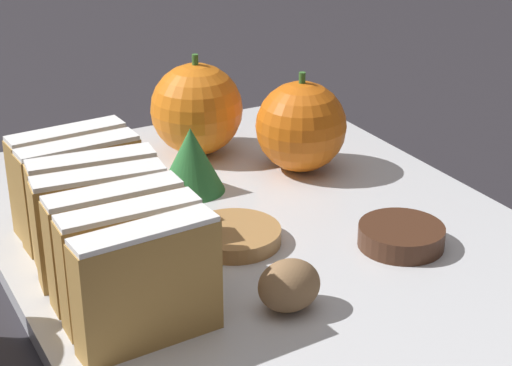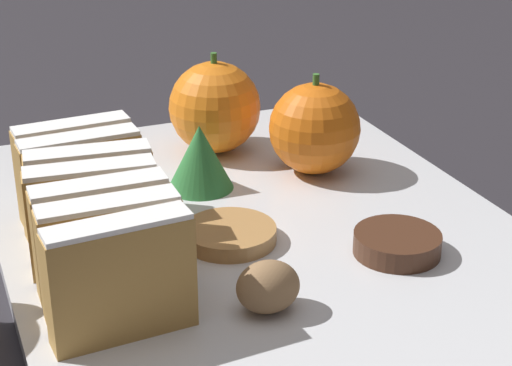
{
  "view_description": "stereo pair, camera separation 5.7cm",
  "coord_description": "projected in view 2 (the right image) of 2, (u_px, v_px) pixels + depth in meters",
  "views": [
    {
      "loc": [
        -0.25,
        -0.46,
        0.28
      ],
      "look_at": [
        0.0,
        0.0,
        0.04
      ],
      "focal_mm": 60.0,
      "sensor_mm": 36.0,
      "label": 1
    },
    {
      "loc": [
        -0.2,
        -0.48,
        0.28
      ],
      "look_at": [
        0.0,
        0.0,
        0.04
      ],
      "focal_mm": 60.0,
      "sensor_mm": 36.0,
      "label": 2
    }
  ],
  "objects": [
    {
      "name": "evergreen_sprig",
      "position": [
        200.0,
        157.0,
        0.63
      ],
      "size": [
        0.05,
        0.05,
        0.05
      ],
      "color": "#2D7538",
      "rests_on": "serving_platter"
    },
    {
      "name": "orange_near",
      "position": [
        315.0,
        128.0,
        0.65
      ],
      "size": [
        0.07,
        0.07,
        0.08
      ],
      "color": "orange",
      "rests_on": "serving_platter"
    },
    {
      "name": "stollen_slice_fourth",
      "position": [
        93.0,
        217.0,
        0.52
      ],
      "size": [
        0.08,
        0.03,
        0.07
      ],
      "color": "#B28442",
      "rests_on": "serving_platter"
    },
    {
      "name": "walnut",
      "position": [
        268.0,
        287.0,
        0.48
      ],
      "size": [
        0.04,
        0.03,
        0.03
      ],
      "color": "#8E6B47",
      "rests_on": "serving_platter"
    },
    {
      "name": "stollen_slice_fifth",
      "position": [
        91.0,
        199.0,
        0.54
      ],
      "size": [
        0.08,
        0.03,
        0.07
      ],
      "color": "#B28442",
      "rests_on": "serving_platter"
    },
    {
      "name": "orange_far",
      "position": [
        215.0,
        107.0,
        0.69
      ],
      "size": [
        0.07,
        0.07,
        0.08
      ],
      "color": "orange",
      "rests_on": "serving_platter"
    },
    {
      "name": "serving_platter",
      "position": [
        256.0,
        231.0,
        0.59
      ],
      "size": [
        0.34,
        0.43,
        0.01
      ],
      "color": "silver",
      "rests_on": "ground_plane"
    },
    {
      "name": "gingerbread_cookie",
      "position": [
        230.0,
        234.0,
        0.56
      ],
      "size": [
        0.06,
        0.06,
        0.01
      ],
      "color": "#B27F47",
      "rests_on": "serving_platter"
    },
    {
      "name": "stollen_slice_sixth",
      "position": [
        82.0,
        184.0,
        0.56
      ],
      "size": [
        0.08,
        0.02,
        0.07
      ],
      "color": "#B28442",
      "rests_on": "serving_platter"
    },
    {
      "name": "stollen_slice_front",
      "position": [
        121.0,
        279.0,
        0.45
      ],
      "size": [
        0.08,
        0.02,
        0.07
      ],
      "color": "#B28442",
      "rests_on": "serving_platter"
    },
    {
      "name": "stollen_slice_third",
      "position": [
        103.0,
        236.0,
        0.49
      ],
      "size": [
        0.08,
        0.02,
        0.07
      ],
      "color": "#B28442",
      "rests_on": "serving_platter"
    },
    {
      "name": "stollen_slice_back",
      "position": [
        75.0,
        169.0,
        0.58
      ],
      "size": [
        0.08,
        0.02,
        0.07
      ],
      "color": "#B28442",
      "rests_on": "serving_platter"
    },
    {
      "name": "chocolate_cookie",
      "position": [
        397.0,
        243.0,
        0.54
      ],
      "size": [
        0.06,
        0.06,
        0.01
      ],
      "color": "#472819",
      "rests_on": "serving_platter"
    },
    {
      "name": "ground_plane",
      "position": [
        256.0,
        238.0,
        0.59
      ],
      "size": [
        6.0,
        6.0,
        0.0
      ],
      "primitive_type": "plane",
      "color": "#28262B"
    },
    {
      "name": "stollen_slice_second",
      "position": [
        112.0,
        256.0,
        0.47
      ],
      "size": [
        0.08,
        0.02,
        0.07
      ],
      "color": "#B28442",
      "rests_on": "serving_platter"
    }
  ]
}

